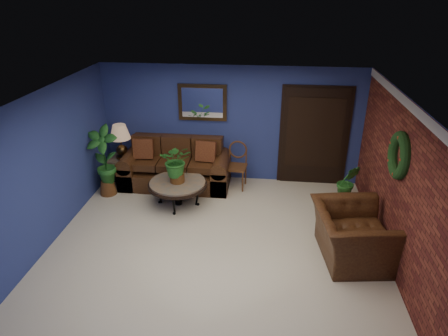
# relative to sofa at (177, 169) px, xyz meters

# --- Properties ---
(floor) EXTENTS (5.50, 5.50, 0.00)m
(floor) POSITION_rel_sofa_xyz_m (1.14, -2.09, -0.34)
(floor) COLOR beige
(floor) RESTS_ON ground
(wall_back) EXTENTS (5.50, 0.04, 2.50)m
(wall_back) POSITION_rel_sofa_xyz_m (1.14, 0.41, 0.91)
(wall_back) COLOR navy
(wall_back) RESTS_ON ground
(wall_left) EXTENTS (0.04, 5.00, 2.50)m
(wall_left) POSITION_rel_sofa_xyz_m (-1.61, -2.09, 0.91)
(wall_left) COLOR navy
(wall_left) RESTS_ON ground
(wall_right_brick) EXTENTS (0.04, 5.00, 2.50)m
(wall_right_brick) POSITION_rel_sofa_xyz_m (3.89, -2.09, 0.91)
(wall_right_brick) COLOR maroon
(wall_right_brick) RESTS_ON ground
(ceiling) EXTENTS (5.50, 5.00, 0.02)m
(ceiling) POSITION_rel_sofa_xyz_m (1.14, -2.09, 2.16)
(ceiling) COLOR silver
(ceiling) RESTS_ON wall_back
(crown_molding) EXTENTS (0.03, 5.00, 0.14)m
(crown_molding) POSITION_rel_sofa_xyz_m (3.86, -2.09, 2.09)
(crown_molding) COLOR white
(crown_molding) RESTS_ON wall_right_brick
(wall_mirror) EXTENTS (1.02, 0.06, 0.77)m
(wall_mirror) POSITION_rel_sofa_xyz_m (0.54, 0.37, 1.38)
(wall_mirror) COLOR #412D17
(wall_mirror) RESTS_ON wall_back
(closet_door) EXTENTS (1.44, 0.06, 2.18)m
(closet_door) POSITION_rel_sofa_xyz_m (2.89, 0.38, 0.71)
(closet_door) COLOR black
(closet_door) RESTS_ON wall_back
(wreath) EXTENTS (0.16, 0.72, 0.72)m
(wreath) POSITION_rel_sofa_xyz_m (3.83, -2.04, 1.36)
(wreath) COLOR black
(wreath) RESTS_ON wall_right_brick
(sofa) EXTENTS (2.28, 0.99, 1.03)m
(sofa) POSITION_rel_sofa_xyz_m (0.00, 0.00, 0.00)
(sofa) COLOR #4C2E15
(sofa) RESTS_ON ground
(coffee_table) EXTENTS (1.15, 1.15, 0.49)m
(coffee_table) POSITION_rel_sofa_xyz_m (0.22, -0.89, 0.10)
(coffee_table) COLOR #56524B
(coffee_table) RESTS_ON ground
(end_table) EXTENTS (0.61, 0.61, 0.56)m
(end_table) POSITION_rel_sofa_xyz_m (-1.16, -0.04, 0.09)
(end_table) COLOR #56524B
(end_table) RESTS_ON ground
(table_lamp) EXTENTS (0.44, 0.44, 0.72)m
(table_lamp) POSITION_rel_sofa_xyz_m (-1.16, -0.04, 0.69)
(table_lamp) COLOR #412D17
(table_lamp) RESTS_ON end_table
(side_chair) EXTENTS (0.46, 0.46, 0.99)m
(side_chair) POSITION_rel_sofa_xyz_m (1.30, 0.04, 0.22)
(side_chair) COLOR #532917
(side_chair) RESTS_ON ground
(armchair) EXTENTS (1.27, 1.41, 0.83)m
(armchair) POSITION_rel_sofa_xyz_m (3.29, -2.24, 0.08)
(armchair) COLOR #4C2E15
(armchair) RESTS_ON ground
(coffee_plant) EXTENTS (0.66, 0.59, 0.78)m
(coffee_plant) POSITION_rel_sofa_xyz_m (0.22, -0.89, 0.59)
(coffee_plant) COLOR brown
(coffee_plant) RESTS_ON coffee_table
(floor_plant) EXTENTS (0.42, 0.35, 0.89)m
(floor_plant) POSITION_rel_sofa_xyz_m (3.49, -0.59, 0.13)
(floor_plant) COLOR brown
(floor_plant) RESTS_ON ground
(tall_plant) EXTENTS (0.69, 0.51, 1.47)m
(tall_plant) POSITION_rel_sofa_xyz_m (-1.31, -0.64, 0.45)
(tall_plant) COLOR brown
(tall_plant) RESTS_ON ground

